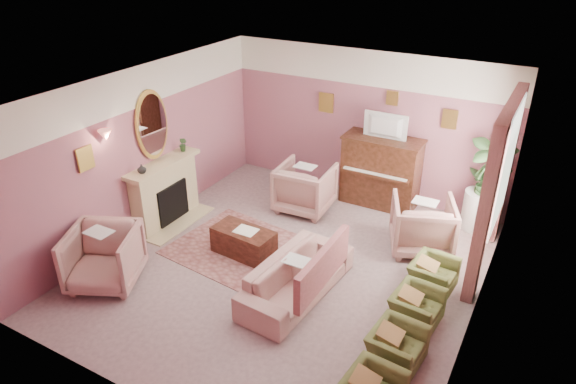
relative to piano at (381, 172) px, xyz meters
The scene contains 47 objects.
floor 2.80m from the piano, 100.57° to the right, with size 5.50×6.00×0.01m, color gray.
ceiling 3.47m from the piano, 100.57° to the right, with size 5.50×6.00×0.01m, color silver.
wall_back 0.96m from the piano, 147.38° to the left, with size 5.50×0.02×2.80m, color #794B60.
wall_front 5.75m from the piano, 95.03° to the right, with size 5.50×0.02×2.80m, color #794B60.
wall_left 4.28m from the piano, 140.49° to the right, with size 0.02×6.00×2.80m, color #794B60.
wall_right 3.58m from the piano, 49.98° to the right, with size 0.02×6.00×2.80m, color #794B60.
picture_rail_band 1.92m from the piano, 148.20° to the left, with size 5.50×0.01×0.65m, color white.
stripe_panel 2.66m from the piano, 31.69° to the right, with size 0.01×3.00×2.15m, color #B6C4A2.
fireplace_surround 3.96m from the piano, 141.25° to the right, with size 0.30×1.40×1.10m, color #CFBD88.
fireplace_inset 3.89m from the piano, 140.33° to the right, with size 0.18×0.72×0.68m, color black.
fire_ember 3.88m from the piano, 139.95° to the right, with size 0.06×0.54×0.10m, color #FF531B.
mantel_shelf 3.97m from the piano, 140.98° to the right, with size 0.40×1.55×0.07m, color #CFBD88.
hearth 3.86m from the piano, 139.37° to the right, with size 0.55×1.50×0.02m, color #CFBD88.
mirror_frame 4.21m from the piano, 142.22° to the right, with size 0.04×0.72×1.20m, color gold.
mirror_glass 4.19m from the piano, 142.01° to the right, with size 0.01×0.60×1.06m, color white.
sconce_shade 4.90m from the piano, 131.47° to the right, with size 0.20×0.20×0.16m, color #F27E6E.
piano is the anchor object (origin of this frame).
piano_keyshelf 0.36m from the piano, 90.00° to the right, with size 1.30×0.12×0.06m, color #3C1E11.
piano_keys 0.37m from the piano, 90.00° to the right, with size 1.20×0.08×0.02m, color white.
piano_top 0.66m from the piano, ahead, with size 1.45×0.65×0.04m, color #3C1E11.
television 0.95m from the piano, 90.00° to the right, with size 0.80×0.12×0.48m, color black.
print_back_left 1.71m from the piano, 167.85° to the left, with size 0.30×0.03×0.38m, color gold.
print_back_right 1.57m from the piano, 14.93° to the left, with size 0.26×0.03×0.34m, color gold.
print_back_mid 1.38m from the piano, 90.00° to the left, with size 0.22×0.03×0.26m, color gold.
print_left_wall 5.15m from the piano, 129.60° to the right, with size 0.03×0.28×0.36m, color gold.
window_blind 2.69m from the piano, 27.19° to the right, with size 0.03×1.40×1.80m, color silver.
curtain_left 3.02m from the piano, 44.04° to the right, with size 0.16×0.34×2.60m, color #964E51.
curtain_right 2.23m from the piano, ahead, with size 0.16×0.34×2.60m, color #964E51.
pelmet 3.07m from the piano, 28.06° to the right, with size 0.16×2.20×0.16m, color #964E51.
mantel_plant 3.67m from the piano, 147.67° to the right, with size 0.16×0.16×0.28m, color #2D5227.
mantel_vase 4.30m from the piano, 135.67° to the right, with size 0.16×0.16×0.16m, color white.
area_rug 2.98m from the piano, 114.96° to the right, with size 2.50×1.80×0.01m, color #895350.
coffee_table 3.03m from the piano, 115.36° to the right, with size 1.00×0.50×0.45m, color #3B1A11.
table_paper 2.99m from the piano, 114.49° to the right, with size 0.35×0.28×0.01m, color white.
sofa 3.21m from the piano, 91.09° to the right, with size 0.67×2.00×0.81m, color tan.
sofa_throw 3.22m from the piano, 83.94° to the right, with size 0.10×1.51×0.56m, color #964E51.
floral_armchair_left 1.45m from the piano, 141.15° to the right, with size 0.95×0.95×0.99m, color tan.
floral_armchair_right 1.66m from the piano, 45.81° to the right, with size 0.95×0.95×0.99m, color tan.
floral_armchair_front 5.08m from the piano, 121.33° to the right, with size 0.95×0.95×0.99m, color tan.
olive_chair_b 4.09m from the piano, 66.88° to the right, with size 0.48×0.69×0.59m, color #5A642F.
olive_chair_c 3.36m from the piano, 61.34° to the right, with size 0.48×0.69×0.59m, color #5A642F.
olive_chair_d 2.67m from the piano, 52.80° to the right, with size 0.48×0.69×0.59m, color #5A642F.
side_table 1.84m from the piano, ahead, with size 0.52×0.52×0.70m, color silver.
side_plant_big 1.83m from the piano, ahead, with size 0.30×0.30×0.34m, color #2D5227.
side_plant_small 1.95m from the piano, ahead, with size 0.16×0.16×0.28m, color #2D5227.
palm_pot 1.94m from the piano, ahead, with size 0.34×0.34×0.34m, color #966A4A.
palm_plant 1.92m from the piano, ahead, with size 0.76×0.76×1.44m, color #2D5227.
Camera 1 is at (3.22, -5.76, 4.69)m, focal length 32.00 mm.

